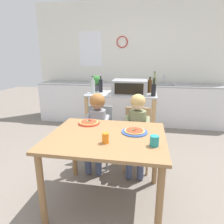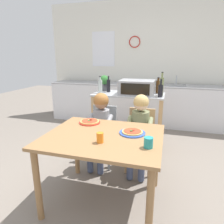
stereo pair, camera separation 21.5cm
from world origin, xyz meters
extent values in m
plane|color=slate|center=(0.00, 1.22, 0.00)|extent=(12.19, 12.19, 0.00)
cube|color=white|center=(0.00, 3.11, 1.35)|extent=(4.64, 0.12, 2.70)
cube|color=white|center=(-1.00, 3.04, 1.65)|extent=(0.56, 0.01, 0.80)
torus|color=red|center=(-0.24, 3.04, 1.80)|extent=(0.26, 0.02, 0.26)
cube|color=silver|center=(0.00, 2.70, 0.43)|extent=(4.18, 0.60, 0.86)
cube|color=#9E9EA3|center=(0.00, 2.70, 0.88)|extent=(4.18, 0.60, 0.03)
cube|color=gray|center=(0.73, 2.70, 0.89)|extent=(0.40, 0.33, 0.02)
cylinder|color=#B7BABF|center=(0.73, 2.82, 0.99)|extent=(0.02, 0.02, 0.20)
cube|color=#B7BABF|center=(-0.04, 1.41, 0.89)|extent=(1.13, 0.55, 0.02)
cube|color=tan|center=(-0.04, 1.41, 0.32)|extent=(1.04, 0.51, 0.02)
cube|color=tan|center=(-0.56, 1.18, 0.44)|extent=(0.05, 0.05, 0.88)
cube|color=tan|center=(0.49, 1.18, 0.44)|extent=(0.05, 0.05, 0.88)
cube|color=tan|center=(-0.56, 1.65, 0.44)|extent=(0.05, 0.05, 0.88)
cube|color=tan|center=(0.49, 1.65, 0.44)|extent=(0.05, 0.05, 0.88)
cube|color=#999BA0|center=(0.10, 1.39, 1.02)|extent=(0.54, 0.40, 0.22)
cube|color=black|center=(0.10, 1.19, 1.02)|extent=(0.43, 0.01, 0.17)
cylinder|color=black|center=(0.29, 1.19, 0.95)|extent=(0.02, 0.01, 0.02)
cylinder|color=#4C2D14|center=(0.41, 1.58, 1.01)|extent=(0.07, 0.07, 0.20)
cylinder|color=#4C2D14|center=(0.41, 1.58, 1.13)|extent=(0.03, 0.03, 0.04)
cylinder|color=black|center=(0.41, 1.58, 1.16)|extent=(0.04, 0.04, 0.01)
cylinder|color=olive|center=(0.47, 1.39, 1.04)|extent=(0.06, 0.06, 0.27)
cylinder|color=olive|center=(0.47, 1.39, 1.21)|extent=(0.03, 0.03, 0.08)
cylinder|color=black|center=(0.47, 1.39, 1.26)|extent=(0.03, 0.03, 0.01)
cylinder|color=#ADB7B2|center=(-0.50, 1.34, 1.01)|extent=(0.07, 0.07, 0.21)
cylinder|color=#ADB7B2|center=(-0.50, 1.34, 1.14)|extent=(0.03, 0.03, 0.05)
cylinder|color=black|center=(-0.50, 1.34, 1.17)|extent=(0.03, 0.03, 0.01)
cylinder|color=black|center=(-0.40, 1.48, 1.01)|extent=(0.06, 0.06, 0.21)
cylinder|color=black|center=(-0.40, 1.48, 1.14)|extent=(0.02, 0.02, 0.05)
cylinder|color=black|center=(-0.40, 1.48, 1.17)|extent=(0.03, 0.03, 0.01)
cylinder|color=black|center=(0.47, 1.27, 0.99)|extent=(0.07, 0.07, 0.18)
cylinder|color=black|center=(0.47, 1.27, 1.12)|extent=(0.02, 0.02, 0.07)
cylinder|color=black|center=(0.47, 1.27, 1.17)|extent=(0.03, 0.03, 0.01)
cylinder|color=#4C4C51|center=(-0.50, 1.59, 0.96)|extent=(0.15, 0.15, 0.12)
sphere|color=#337533|center=(-0.50, 1.59, 1.08)|extent=(0.17, 0.17, 0.17)
cube|color=olive|center=(0.00, 0.00, 0.74)|extent=(1.12, 0.92, 0.03)
cylinder|color=olive|center=(-0.50, -0.40, 0.36)|extent=(0.06, 0.06, 0.72)
cylinder|color=olive|center=(0.50, -0.40, 0.36)|extent=(0.06, 0.06, 0.72)
cylinder|color=olive|center=(-0.50, 0.40, 0.36)|extent=(0.06, 0.06, 0.72)
cylinder|color=olive|center=(0.50, 0.40, 0.36)|extent=(0.06, 0.06, 0.72)
cube|color=gray|center=(-0.27, 0.71, 0.44)|extent=(0.36, 0.36, 0.04)
cube|color=gray|center=(-0.27, 0.87, 0.63)|extent=(0.34, 0.03, 0.38)
cylinder|color=gray|center=(-0.12, 0.56, 0.22)|extent=(0.03, 0.03, 0.42)
cylinder|color=gray|center=(-0.42, 0.56, 0.22)|extent=(0.03, 0.03, 0.42)
cylinder|color=gray|center=(-0.12, 0.86, 0.22)|extent=(0.03, 0.03, 0.42)
cylinder|color=gray|center=(-0.42, 0.86, 0.22)|extent=(0.03, 0.03, 0.42)
cube|color=tan|center=(0.26, 0.70, 0.44)|extent=(0.36, 0.36, 0.04)
cube|color=tan|center=(0.26, 0.86, 0.63)|extent=(0.34, 0.03, 0.38)
cylinder|color=tan|center=(0.41, 0.55, 0.22)|extent=(0.03, 0.03, 0.42)
cylinder|color=tan|center=(0.11, 0.55, 0.22)|extent=(0.03, 0.03, 0.42)
cylinder|color=tan|center=(0.41, 0.85, 0.22)|extent=(0.03, 0.03, 0.42)
cylinder|color=tan|center=(0.11, 0.85, 0.22)|extent=(0.03, 0.03, 0.42)
cube|color=#424C6B|center=(-0.20, 0.57, 0.48)|extent=(0.10, 0.30, 0.10)
cylinder|color=#424C6B|center=(-0.20, 0.44, 0.24)|extent=(0.08, 0.08, 0.44)
cube|color=#424C6B|center=(-0.34, 0.57, 0.48)|extent=(0.10, 0.30, 0.10)
cylinder|color=#424C6B|center=(-0.34, 0.44, 0.24)|extent=(0.08, 0.08, 0.44)
cylinder|color=gray|center=(-0.14, 0.61, 0.67)|extent=(0.06, 0.26, 0.15)
cylinder|color=gray|center=(-0.40, 0.61, 0.67)|extent=(0.06, 0.26, 0.15)
cylinder|color=gray|center=(-0.27, 0.71, 0.64)|extent=(0.22, 0.22, 0.32)
sphere|color=#A37556|center=(-0.27, 0.71, 0.91)|extent=(0.19, 0.19, 0.19)
sphere|color=#9E6633|center=(-0.27, 0.71, 0.93)|extent=(0.20, 0.20, 0.20)
cube|color=#424C6B|center=(0.33, 0.56, 0.48)|extent=(0.10, 0.30, 0.10)
cylinder|color=#424C6B|center=(0.33, 0.43, 0.24)|extent=(0.08, 0.08, 0.44)
cube|color=#424C6B|center=(0.19, 0.56, 0.48)|extent=(0.10, 0.30, 0.10)
cylinder|color=#424C6B|center=(0.19, 0.43, 0.24)|extent=(0.08, 0.08, 0.44)
cylinder|color=#7A7F56|center=(0.39, 0.60, 0.68)|extent=(0.06, 0.26, 0.15)
cylinder|color=#7A7F56|center=(0.13, 0.60, 0.68)|extent=(0.06, 0.26, 0.15)
cylinder|color=#7A7F56|center=(0.26, 0.70, 0.65)|extent=(0.22, 0.22, 0.34)
sphere|color=beige|center=(0.26, 0.70, 0.92)|extent=(0.18, 0.18, 0.18)
sphere|color=tan|center=(0.26, 0.70, 0.94)|extent=(0.19, 0.19, 0.19)
cylinder|color=red|center=(-0.27, 0.30, 0.76)|extent=(0.24, 0.24, 0.01)
cylinder|color=tan|center=(-0.27, 0.30, 0.77)|extent=(0.21, 0.21, 0.01)
cylinder|color=#B23D23|center=(-0.27, 0.30, 0.78)|extent=(0.18, 0.18, 0.00)
cylinder|color=#386628|center=(-0.27, 0.29, 0.78)|extent=(0.03, 0.03, 0.01)
cylinder|color=maroon|center=(-0.27, 0.33, 0.78)|extent=(0.03, 0.03, 0.01)
cylinder|color=maroon|center=(-0.26, 0.32, 0.78)|extent=(0.04, 0.04, 0.01)
cylinder|color=#DBC666|center=(-0.28, 0.31, 0.78)|extent=(0.03, 0.03, 0.01)
cylinder|color=#3356B7|center=(0.26, 0.11, 0.76)|extent=(0.26, 0.26, 0.01)
cylinder|color=tan|center=(0.26, 0.11, 0.77)|extent=(0.20, 0.20, 0.01)
cylinder|color=#B23D23|center=(0.26, 0.11, 0.78)|extent=(0.17, 0.17, 0.00)
cylinder|color=#563319|center=(0.26, 0.09, 0.78)|extent=(0.02, 0.02, 0.01)
cylinder|color=#386628|center=(0.25, 0.11, 0.78)|extent=(0.03, 0.03, 0.01)
cylinder|color=maroon|center=(0.27, 0.12, 0.78)|extent=(0.02, 0.02, 0.01)
cylinder|color=teal|center=(0.45, -0.16, 0.80)|extent=(0.08, 0.08, 0.09)
cylinder|color=orange|center=(0.02, -0.17, 0.80)|extent=(0.06, 0.06, 0.09)
camera|label=1|loc=(0.36, -1.74, 1.49)|focal=31.71mm
camera|label=2|loc=(0.57, -1.70, 1.49)|focal=31.71mm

